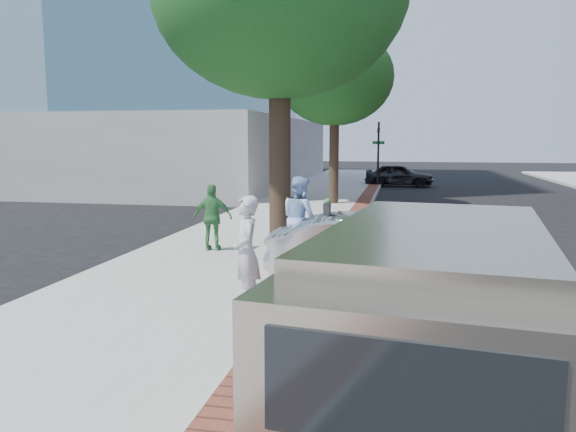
% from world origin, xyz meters
% --- Properties ---
extents(ground, '(120.00, 120.00, 0.00)m').
position_xyz_m(ground, '(0.00, 0.00, 0.00)').
color(ground, black).
rests_on(ground, ground).
extents(sidewalk, '(5.00, 60.00, 0.15)m').
position_xyz_m(sidewalk, '(-1.50, 8.00, 0.07)').
color(sidewalk, '#9E9991').
rests_on(sidewalk, ground).
extents(brick_strip, '(0.60, 60.00, 0.01)m').
position_xyz_m(brick_strip, '(0.70, 8.00, 0.15)').
color(brick_strip, brown).
rests_on(brick_strip, sidewalk).
extents(curb, '(0.10, 60.00, 0.15)m').
position_xyz_m(curb, '(1.05, 8.00, 0.07)').
color(curb, gray).
rests_on(curb, ground).
extents(office_base, '(18.20, 22.20, 4.00)m').
position_xyz_m(office_base, '(-13.00, 22.00, 2.00)').
color(office_base, gray).
rests_on(office_base, ground).
extents(signal_near, '(0.70, 0.15, 3.80)m').
position_xyz_m(signal_near, '(0.90, 22.00, 2.25)').
color(signal_near, black).
rests_on(signal_near, ground).
extents(tree_far, '(4.80, 4.80, 7.14)m').
position_xyz_m(tree_far, '(-0.50, 12.00, 5.30)').
color(tree_far, black).
rests_on(tree_far, sidewalk).
extents(parking_meter, '(0.12, 0.32, 1.47)m').
position_xyz_m(parking_meter, '(0.82, -0.15, 1.21)').
color(parking_meter, gray).
rests_on(parking_meter, sidewalk).
extents(person_gray, '(0.66, 0.77, 1.79)m').
position_xyz_m(person_gray, '(-0.08, -2.98, 1.05)').
color(person_gray, '#BBBBC0').
rests_on(person_gray, sidewalk).
extents(person_officer, '(1.12, 1.15, 1.86)m').
position_xyz_m(person_officer, '(0.11, 0.73, 1.08)').
color(person_officer, '#99B8EC').
rests_on(person_officer, sidewalk).
extents(person_green, '(0.97, 0.49, 1.60)m').
position_xyz_m(person_green, '(-2.14, 1.35, 0.95)').
color(person_green, '#3C8544').
rests_on(person_green, sidewalk).
extents(sedan_silver, '(4.06, 1.69, 1.30)m').
position_xyz_m(sedan_silver, '(1.63, -0.20, 0.65)').
color(sedan_silver, '#B1B3B9').
rests_on(sedan_silver, ground).
extents(bg_car, '(4.10, 1.89, 1.36)m').
position_xyz_m(bg_car, '(2.13, 22.78, 0.68)').
color(bg_car, black).
rests_on(bg_car, ground).
extents(van, '(2.79, 5.68, 2.02)m').
position_xyz_m(van, '(2.71, -5.49, 1.10)').
color(van, gray).
rests_on(van, ground).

